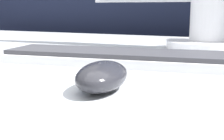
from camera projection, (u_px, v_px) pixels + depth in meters
The scene contains 3 objects.
partition_panel at pixel (186, 69), 1.26m from camera, with size 5.00×0.03×1.18m.
computer_mouse_near at pixel (102, 76), 0.39m from camera, with size 0.07×0.12×0.04m.
keyboard at pixel (116, 57), 0.58m from camera, with size 0.45×0.17×0.02m.
Camera 1 is at (0.20, -0.53, 0.84)m, focal length 50.00 mm.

